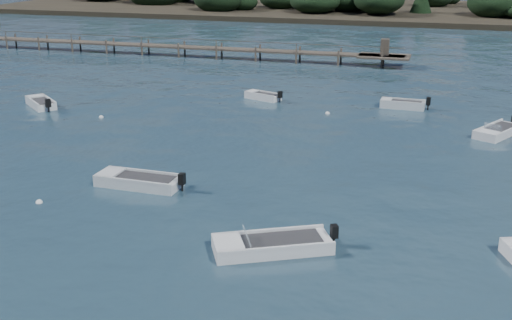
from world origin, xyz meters
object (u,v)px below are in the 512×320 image
(tender_far_grey_b, at_px, (403,106))
(jetty, at_px, (145,45))
(dinghy_mid_white_a, at_px, (272,247))
(tender_far_white, at_px, (263,97))
(dinghy_mid_grey, at_px, (139,183))
(dinghy_extra_a, at_px, (498,133))
(tender_far_grey, at_px, (41,104))

(tender_far_grey_b, relative_size, jetty, 0.06)
(dinghy_mid_white_a, xyz_separation_m, tender_far_white, (-7.40, 24.88, 0.00))
(dinghy_mid_white_a, relative_size, dinghy_mid_grey, 1.06)
(dinghy_mid_white_a, height_order, tender_far_white, dinghy_mid_white_a)
(tender_far_white, bearing_deg, tender_far_grey_b, 1.10)
(dinghy_mid_grey, bearing_deg, jetty, 115.23)
(dinghy_extra_a, relative_size, tender_far_grey_b, 1.20)
(dinghy_extra_a, height_order, dinghy_mid_grey, dinghy_mid_grey)
(tender_far_white, relative_size, tender_far_grey_b, 0.90)
(tender_far_grey_b, distance_m, jetty, 33.24)
(dinghy_mid_white_a, relative_size, jetty, 0.08)
(tender_far_grey_b, xyz_separation_m, tender_far_grey, (-25.84, -7.18, -0.00))
(dinghy_mid_white_a, bearing_deg, tender_far_grey, 141.60)
(tender_far_grey, bearing_deg, jetty, 97.03)
(tender_far_white, distance_m, tender_far_grey, 16.71)
(tender_far_white, xyz_separation_m, tender_far_grey_b, (10.65, 0.21, 0.02))
(tender_far_grey, relative_size, dinghy_mid_grey, 0.75)
(jetty, bearing_deg, tender_far_grey_b, -30.01)
(tender_far_white, xyz_separation_m, jetty, (-18.12, 16.83, 0.83))
(dinghy_mid_white_a, height_order, dinghy_extra_a, dinghy_mid_white_a)
(tender_far_grey, bearing_deg, dinghy_mid_white_a, -38.40)
(dinghy_extra_a, relative_size, jetty, 0.07)
(dinghy_extra_a, distance_m, tender_far_grey, 32.22)
(tender_far_white, relative_size, jetty, 0.05)
(tender_far_grey_b, xyz_separation_m, jetty, (-28.78, 16.62, 0.81))
(tender_far_grey_b, bearing_deg, dinghy_mid_white_a, -97.39)
(dinghy_extra_a, distance_m, tender_far_white, 17.77)
(tender_far_grey, distance_m, jetty, 23.99)
(dinghy_extra_a, height_order, tender_far_grey, tender_far_grey)
(tender_far_white, bearing_deg, dinghy_mid_white_a, -73.43)
(tender_far_grey, xyz_separation_m, dinghy_mid_grey, (14.35, -12.88, -0.01))
(dinghy_extra_a, xyz_separation_m, jetty, (-35.11, 22.04, 0.84))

